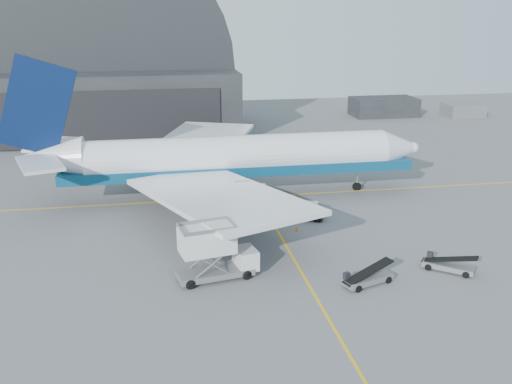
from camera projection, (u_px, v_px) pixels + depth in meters
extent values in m
plane|color=#565659|center=(295.00, 262.00, 53.56)|extent=(200.00, 200.00, 0.00)
cube|color=gold|center=(258.00, 196.00, 72.30)|extent=(80.00, 0.25, 0.02)
cube|color=gold|center=(301.00, 271.00, 51.68)|extent=(0.25, 40.00, 0.02)
cube|color=black|center=(103.00, 101.00, 108.96)|extent=(50.00, 28.00, 12.00)
cube|color=black|center=(97.00, 119.00, 96.05)|extent=(42.00, 0.40, 9.50)
cube|color=black|center=(383.00, 116.00, 127.43)|extent=(14.00, 8.00, 4.00)
cube|color=slate|center=(462.00, 116.00, 126.53)|extent=(8.00, 6.00, 2.80)
cylinder|color=white|center=(240.00, 155.00, 70.70)|extent=(37.26, 4.97, 4.97)
cone|color=white|center=(398.00, 148.00, 74.21)|extent=(4.55, 4.97, 4.97)
sphere|color=white|center=(413.00, 148.00, 74.55)|extent=(1.45, 1.45, 1.45)
cone|color=white|center=(52.00, 158.00, 66.77)|extent=(7.24, 4.97, 4.97)
cube|color=black|center=(390.00, 144.00, 73.81)|extent=(2.69, 2.28, 0.72)
cube|color=navy|center=(240.00, 168.00, 71.19)|extent=(43.47, 5.02, 1.24)
cube|color=white|center=(218.00, 196.00, 58.68)|extent=(19.08, 25.38, 1.51)
cube|color=white|center=(198.00, 143.00, 81.96)|extent=(19.08, 25.38, 1.51)
cube|color=white|center=(40.00, 163.00, 62.13)|extent=(6.34, 8.66, 0.36)
cube|color=white|center=(53.00, 144.00, 70.86)|extent=(6.34, 8.66, 0.36)
cube|color=#08173D|center=(37.00, 107.00, 64.73)|extent=(9.60, 0.52, 11.92)
cylinder|color=gray|center=(242.00, 197.00, 63.59)|extent=(5.38, 2.79, 2.79)
cylinder|color=gray|center=(224.00, 160.00, 79.11)|extent=(5.38, 2.79, 2.79)
cylinder|color=#A5A5AA|center=(357.00, 179.00, 74.50)|extent=(0.29, 0.29, 2.90)
cylinder|color=black|center=(357.00, 187.00, 74.80)|extent=(1.14, 0.36, 1.14)
cylinder|color=black|center=(227.00, 201.00, 68.72)|extent=(1.35, 0.47, 1.35)
cylinder|color=black|center=(221.00, 185.00, 74.92)|extent=(1.35, 0.47, 1.35)
cube|color=slate|center=(215.00, 272.00, 50.12)|extent=(6.99, 3.83, 0.55)
cube|color=silver|center=(246.00, 258.00, 50.82)|extent=(2.20, 2.82, 1.76)
cube|color=black|center=(254.00, 254.00, 51.02)|extent=(0.47, 2.07, 0.99)
cube|color=silver|center=(207.00, 240.00, 48.94)|extent=(5.06, 3.57, 2.20)
cylinder|color=black|center=(247.00, 275.00, 50.00)|extent=(0.93, 0.49, 0.88)
cylinder|color=black|center=(238.00, 264.00, 52.06)|extent=(0.93, 0.49, 0.88)
cylinder|color=black|center=(190.00, 284.00, 48.28)|extent=(0.93, 0.49, 0.88)
cylinder|color=black|center=(184.00, 273.00, 50.34)|extent=(0.93, 0.49, 0.88)
cube|color=black|center=(306.00, 214.00, 64.64)|extent=(4.57, 3.55, 0.91)
cube|color=silver|center=(311.00, 207.00, 64.28)|extent=(1.98, 2.21, 0.91)
cylinder|color=black|center=(317.00, 219.00, 63.48)|extent=(0.97, 0.66, 0.91)
cylinder|color=black|center=(319.00, 213.00, 65.36)|extent=(0.97, 0.66, 0.91)
cylinder|color=black|center=(292.00, 217.00, 64.02)|extent=(0.97, 0.66, 0.91)
cylinder|color=black|center=(295.00, 211.00, 65.90)|extent=(0.97, 0.66, 0.91)
cube|color=slate|center=(368.00, 279.00, 49.10)|extent=(4.85, 3.03, 0.47)
cube|color=black|center=(368.00, 271.00, 48.87)|extent=(4.96, 2.64, 1.33)
cube|color=black|center=(347.00, 276.00, 48.52)|extent=(0.63, 0.57, 0.63)
cylinder|color=black|center=(388.00, 280.00, 49.34)|extent=(0.68, 0.46, 0.63)
cylinder|color=black|center=(377.00, 273.00, 50.54)|extent=(0.68, 0.46, 0.63)
cylinder|color=black|center=(358.00, 289.00, 47.75)|extent=(0.68, 0.46, 0.63)
cylinder|color=black|center=(347.00, 282.00, 48.95)|extent=(0.68, 0.46, 0.63)
cube|color=slate|center=(449.00, 266.00, 51.57)|extent=(4.46, 4.02, 0.46)
cube|color=black|center=(449.00, 259.00, 51.36)|extent=(4.37, 3.80, 1.30)
cube|color=black|center=(430.00, 255.00, 52.73)|extent=(0.65, 0.64, 0.61)
cylinder|color=black|center=(466.00, 275.00, 50.28)|extent=(0.64, 0.58, 0.61)
cylinder|color=black|center=(469.00, 269.00, 51.47)|extent=(0.64, 0.58, 0.61)
cylinder|color=black|center=(428.00, 267.00, 51.77)|extent=(0.64, 0.58, 0.61)
cylinder|color=black|center=(432.00, 261.00, 52.97)|extent=(0.64, 0.58, 0.61)
cube|color=#FF6408|center=(297.00, 231.00, 61.12)|extent=(0.40, 0.40, 0.03)
cone|color=#FF6408|center=(297.00, 228.00, 61.04)|extent=(0.40, 0.40, 0.58)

